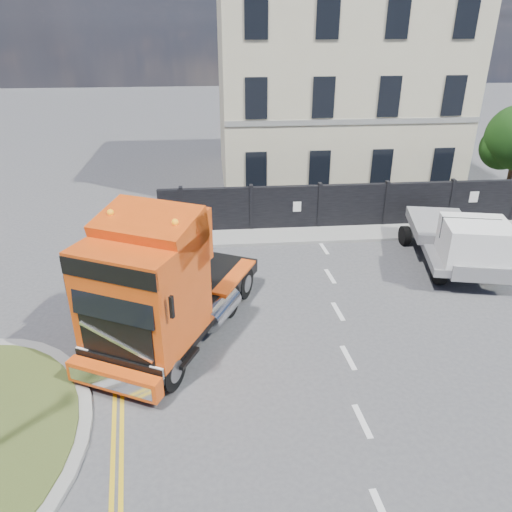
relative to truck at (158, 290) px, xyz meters
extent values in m
plane|color=#424244|center=(2.23, -0.63, -1.84)|extent=(120.00, 120.00, 0.00)
cube|color=black|center=(8.23, 8.37, -0.84)|extent=(18.00, 0.25, 2.00)
cube|color=beige|center=(8.23, 15.87, 3.66)|extent=(12.00, 10.00, 11.00)
cylinder|color=#382619|center=(16.73, 11.37, -0.64)|extent=(0.24, 0.24, 2.40)
sphere|color=black|center=(16.23, 11.77, 0.76)|extent=(2.20, 2.20, 2.20)
cube|color=gray|center=(8.23, 7.47, -1.78)|extent=(20.00, 1.60, 0.12)
cube|color=black|center=(0.50, 1.04, -1.07)|extent=(5.08, 6.92, 0.46)
cube|color=#EA4D10|center=(-0.28, -0.58, 0.37)|extent=(3.48, 3.52, 2.88)
cube|color=#EA4D10|center=(0.19, 0.39, 1.55)|extent=(2.71, 1.95, 1.44)
cube|color=black|center=(-0.85, -1.77, 0.78)|extent=(2.06, 1.04, 1.08)
cube|color=#EA4D10|center=(-1.00, -2.06, -1.28)|extent=(2.47, 1.44, 0.57)
cylinder|color=black|center=(-1.64, -0.84, -1.31)|extent=(0.76, 1.11, 1.07)
cylinder|color=gray|center=(-1.64, -0.84, -1.31)|extent=(0.59, 0.69, 0.59)
cylinder|color=black|center=(0.36, -1.81, -1.31)|extent=(0.76, 1.11, 1.07)
cylinder|color=gray|center=(0.36, -1.81, -1.31)|extent=(0.59, 0.69, 0.59)
cylinder|color=black|center=(-0.05, 2.44, -1.31)|extent=(0.76, 1.11, 1.07)
cylinder|color=gray|center=(-0.05, 2.44, -1.31)|extent=(0.59, 0.69, 0.59)
cylinder|color=black|center=(1.95, 1.48, -1.31)|extent=(0.76, 1.11, 1.07)
cylinder|color=gray|center=(1.95, 1.48, -1.31)|extent=(0.59, 0.69, 0.59)
cylinder|color=black|center=(0.49, 3.55, -1.31)|extent=(0.76, 1.11, 1.07)
cylinder|color=gray|center=(0.49, 3.55, -1.31)|extent=(0.59, 0.69, 0.59)
cylinder|color=black|center=(2.48, 2.59, -1.31)|extent=(0.76, 1.11, 1.07)
cylinder|color=gray|center=(2.48, 2.59, -1.31)|extent=(0.59, 0.69, 0.59)
cube|color=slate|center=(10.53, 4.60, -1.05)|extent=(3.28, 5.79, 0.28)
cube|color=white|center=(10.53, 2.90, -0.31)|extent=(2.55, 2.46, 1.48)
cylinder|color=black|center=(9.46, 2.90, -1.44)|extent=(0.28, 0.79, 0.79)
cylinder|color=black|center=(11.61, 2.90, -1.44)|extent=(0.28, 0.79, 0.79)
cylinder|color=black|center=(9.46, 6.31, -1.44)|extent=(0.28, 0.79, 0.79)
cylinder|color=black|center=(11.61, 6.31, -1.44)|extent=(0.28, 0.79, 0.79)
camera|label=1|loc=(1.61, -12.05, 6.76)|focal=35.00mm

